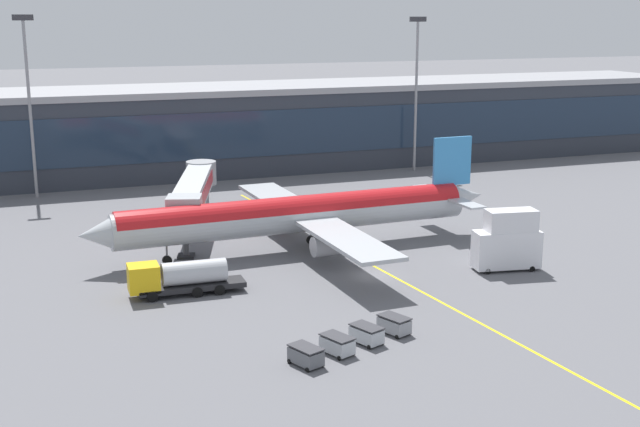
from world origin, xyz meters
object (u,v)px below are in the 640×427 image
at_px(main_airliner, 299,214).
at_px(baggage_cart_1, 337,344).
at_px(baggage_cart_0, 306,355).
at_px(baggage_cart_3, 394,324).
at_px(baggage_cart_2, 367,334).
at_px(catering_lift, 508,241).
at_px(fuel_tanker, 179,277).

bearing_deg(main_airliner, baggage_cart_1, -103.18).
bearing_deg(baggage_cart_0, baggage_cart_1, 21.47).
bearing_deg(baggage_cart_3, baggage_cart_2, -158.53).
relative_size(catering_lift, baggage_cart_3, 2.35).
bearing_deg(main_airliner, baggage_cart_2, -97.72).
bearing_deg(baggage_cart_1, baggage_cart_3, 21.47).
bearing_deg(catering_lift, main_airliner, 141.01).
xyz_separation_m(fuel_tanker, baggage_cart_2, (11.72, -16.90, -0.96)).
height_order(catering_lift, baggage_cart_2, catering_lift).
height_order(main_airliner, baggage_cart_0, main_airliner).
bearing_deg(baggage_cart_1, baggage_cart_2, 21.47).
relative_size(main_airliner, catering_lift, 6.65).
xyz_separation_m(fuel_tanker, baggage_cart_3, (14.70, -15.73, -0.96)).
relative_size(fuel_tanker, baggage_cart_3, 3.59).
bearing_deg(baggage_cart_2, baggage_cart_1, -158.53).
height_order(main_airliner, baggage_cart_3, main_airliner).
relative_size(baggage_cart_0, baggage_cart_1, 1.00).
height_order(main_airliner, catering_lift, main_airliner).
height_order(main_airliner, fuel_tanker, main_airliner).
bearing_deg(baggage_cart_3, baggage_cart_0, -158.53).
bearing_deg(fuel_tanker, baggage_cart_2, -55.26).
distance_m(baggage_cart_1, baggage_cart_3, 6.40).
bearing_deg(baggage_cart_0, baggage_cart_2, 21.47).
height_order(baggage_cart_0, baggage_cart_3, same).
relative_size(baggage_cart_2, baggage_cart_3, 1.00).
height_order(baggage_cart_1, baggage_cart_3, same).
xyz_separation_m(baggage_cart_1, baggage_cart_3, (5.96, 2.34, 0.00)).
distance_m(catering_lift, baggage_cart_2, 25.17).
bearing_deg(baggage_cart_0, fuel_tanker, 106.67).
distance_m(catering_lift, baggage_cart_1, 28.32).
height_order(baggage_cart_1, baggage_cart_2, same).
xyz_separation_m(main_airliner, baggage_cart_2, (-3.71, -27.41, -3.36)).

